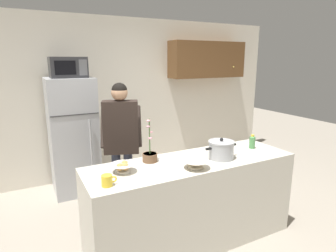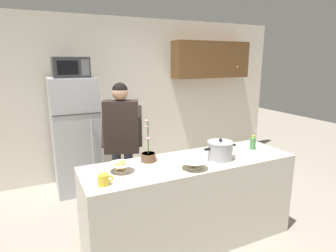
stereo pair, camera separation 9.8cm
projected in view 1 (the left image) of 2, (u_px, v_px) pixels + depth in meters
ground_plane at (191, 240)px, 3.11m from camera, size 14.00×14.00×0.00m
back_wall_unit at (134, 92)px, 4.85m from camera, size 6.00×0.48×2.60m
kitchen_island at (192, 201)px, 3.00m from camera, size 2.21×0.68×0.92m
refrigerator at (73, 136)px, 4.11m from camera, size 0.64×0.68×1.69m
microwave at (68, 67)px, 3.87m from camera, size 0.48×0.37×0.28m
person_near_pot at (121, 134)px, 3.46m from camera, size 0.60×0.54×1.67m
cooking_pot at (221, 150)px, 2.94m from camera, size 0.38×0.27×0.22m
coffee_mug at (107, 181)px, 2.31m from camera, size 0.13×0.09×0.10m
bread_bowl at (123, 167)px, 2.58m from camera, size 0.23×0.23×0.10m
empty_bowl at (196, 164)px, 2.68m from camera, size 0.26×0.26×0.08m
bottle_near_edge at (252, 142)px, 3.28m from camera, size 0.07×0.07×0.16m
potted_orchid at (150, 155)px, 2.86m from camera, size 0.15×0.15×0.44m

